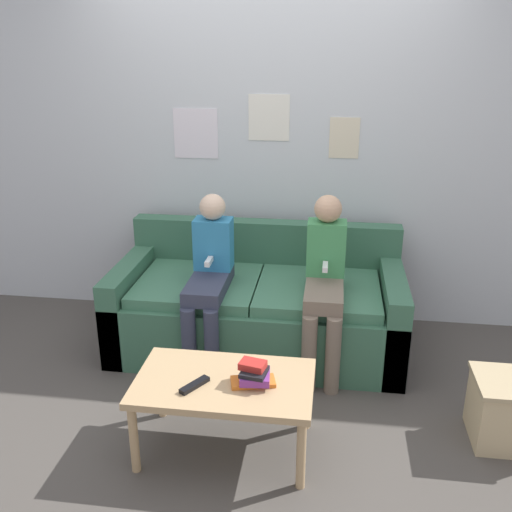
% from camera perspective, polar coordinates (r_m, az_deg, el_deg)
% --- Properties ---
extents(ground_plane, '(10.00, 10.00, 0.00)m').
position_cam_1_polar(ground_plane, '(3.53, -0.99, -13.20)').
color(ground_plane, '#4C4742').
extents(wall_back, '(8.00, 0.06, 2.60)m').
position_cam_1_polar(wall_back, '(4.09, 1.34, 11.26)').
color(wall_back, silver).
rests_on(wall_back, ground_plane).
extents(couch, '(1.89, 0.90, 0.78)m').
position_cam_1_polar(couch, '(3.88, 0.27, -5.20)').
color(couch, '#38664C').
rests_on(couch, ground_plane).
extents(coffee_table, '(0.88, 0.53, 0.41)m').
position_cam_1_polar(coffee_table, '(2.90, -3.20, -13.07)').
color(coffee_table, tan).
rests_on(coffee_table, ground_plane).
extents(person_left, '(0.24, 0.60, 1.07)m').
position_cam_1_polar(person_left, '(3.60, -4.69, -1.68)').
color(person_left, '#33384C').
rests_on(person_left, ground_plane).
extents(person_right, '(0.24, 0.60, 1.09)m').
position_cam_1_polar(person_right, '(3.52, 6.89, -2.10)').
color(person_right, '#756656').
rests_on(person_right, ground_plane).
extents(tv_remote, '(0.13, 0.16, 0.02)m').
position_cam_1_polar(tv_remote, '(2.82, -6.16, -12.70)').
color(tv_remote, black).
rests_on(tv_remote, coffee_table).
extents(book_stack, '(0.23, 0.16, 0.11)m').
position_cam_1_polar(book_stack, '(2.81, -0.21, -11.79)').
color(book_stack, orange).
rests_on(book_stack, coffee_table).
extents(storage_box, '(0.37, 0.35, 0.36)m').
position_cam_1_polar(storage_box, '(3.32, 23.92, -13.93)').
color(storage_box, '#CCB284').
rests_on(storage_box, ground_plane).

